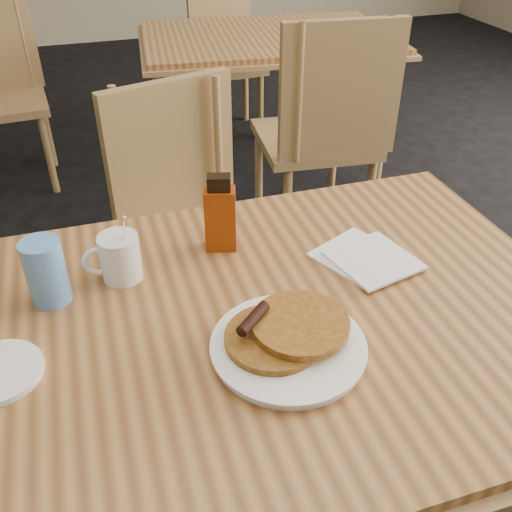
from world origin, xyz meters
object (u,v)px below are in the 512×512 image
(main_table, at_px, (248,335))
(syrup_bottle, at_px, (220,216))
(chair_neighbor_far, at_px, (224,47))
(pancake_plate, at_px, (287,341))
(neighbor_table, at_px, (268,43))
(chair_neighbor_near, at_px, (326,122))
(blue_tumbler, at_px, (46,272))
(chair_wall_extra, at_px, (1,80))
(chair_main_far, at_px, (181,210))
(coffee_mug, at_px, (119,257))

(main_table, height_order, syrup_bottle, syrup_bottle)
(chair_neighbor_far, bearing_deg, pancake_plate, -106.21)
(neighbor_table, bearing_deg, chair_neighbor_near, -91.33)
(syrup_bottle, xyz_separation_m, blue_tumbler, (-0.36, -0.07, -0.01))
(neighbor_table, xyz_separation_m, chair_neighbor_far, (-0.03, 0.73, -0.20))
(syrup_bottle, bearing_deg, main_table, -76.83)
(chair_neighbor_far, bearing_deg, blue_tumbler, -115.45)
(chair_neighbor_far, bearing_deg, chair_wall_extra, -168.75)
(neighbor_table, relative_size, blue_tumbler, 9.95)
(chair_neighbor_far, bearing_deg, syrup_bottle, -108.52)
(neighbor_table, xyz_separation_m, chair_neighbor_near, (-0.02, -0.77, -0.11))
(pancake_plate, relative_size, blue_tumbler, 2.05)
(blue_tumbler, bearing_deg, chair_wall_extra, 96.30)
(pancake_plate, relative_size, syrup_bottle, 1.55)
(chair_main_far, height_order, blue_tumbler, chair_main_far)
(chair_neighbor_near, bearing_deg, neighbor_table, 94.67)
(chair_wall_extra, bearing_deg, neighbor_table, -21.46)
(chair_wall_extra, bearing_deg, coffee_mug, -84.15)
(chair_main_far, height_order, coffee_mug, chair_main_far)
(main_table, relative_size, chair_neighbor_far, 1.57)
(pancake_plate, bearing_deg, main_table, 113.35)
(syrup_bottle, bearing_deg, pancake_plate, -68.83)
(main_table, bearing_deg, coffee_mug, 135.72)
(main_table, distance_m, coffee_mug, 0.30)
(chair_main_far, bearing_deg, blue_tumbler, -137.74)
(chair_neighbor_far, bearing_deg, neighbor_table, -91.14)
(coffee_mug, distance_m, blue_tumbler, 0.14)
(chair_neighbor_far, relative_size, syrup_bottle, 4.88)
(neighbor_table, bearing_deg, blue_tumbler, -120.39)
(chair_neighbor_near, distance_m, pancake_plate, 1.43)
(chair_wall_extra, relative_size, blue_tumbler, 6.74)
(pancake_plate, bearing_deg, coffee_mug, 129.79)
(neighbor_table, height_order, blue_tumbler, blue_tumbler)
(neighbor_table, bearing_deg, chair_main_far, -119.90)
(main_table, relative_size, chair_wall_extra, 1.50)
(chair_main_far, height_order, pancake_plate, chair_main_far)
(chair_main_far, relative_size, chair_neighbor_near, 0.92)
(main_table, height_order, chair_wall_extra, chair_wall_extra)
(main_table, bearing_deg, chair_main_far, 88.79)
(chair_main_far, relative_size, blue_tumbler, 7.02)
(chair_neighbor_near, bearing_deg, chair_wall_extra, 143.17)
(chair_neighbor_near, relative_size, syrup_bottle, 5.76)
(neighbor_table, distance_m, coffee_mug, 1.97)
(neighbor_table, height_order, chair_neighbor_far, chair_neighbor_far)
(chair_neighbor_far, bearing_deg, chair_neighbor_near, -93.00)
(chair_main_far, distance_m, coffee_mug, 0.65)
(chair_neighbor_far, bearing_deg, coffee_mug, -112.95)
(chair_wall_extra, height_order, syrup_bottle, syrup_bottle)
(neighbor_table, xyz_separation_m, pancake_plate, (-0.66, -2.04, 0.06))
(neighbor_table, distance_m, chair_main_far, 1.38)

